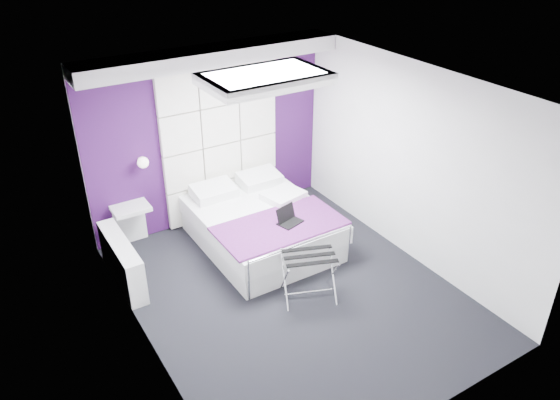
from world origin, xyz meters
name	(u,v)px	position (x,y,z in m)	size (l,w,h in m)	color
floor	(292,292)	(0.00, 0.00, 0.00)	(4.40, 4.40, 0.00)	black
ceiling	(295,87)	(0.00, 0.00, 2.60)	(4.40, 4.40, 0.00)	white
wall_back	(209,136)	(0.00, 2.20, 1.30)	(3.60, 3.60, 0.00)	white
wall_left	(138,247)	(-1.80, 0.00, 1.30)	(4.40, 4.40, 0.00)	white
wall_right	(412,164)	(1.80, 0.00, 1.30)	(4.40, 4.40, 0.00)	white
accent_wall	(210,137)	(0.00, 2.19, 1.30)	(3.58, 0.02, 2.58)	#371046
soffit	(212,56)	(0.00, 1.95, 2.50)	(3.58, 0.50, 0.20)	white
headboard	(221,144)	(0.15, 2.14, 1.17)	(1.80, 0.08, 2.30)	silver
skylight	(265,78)	(0.00, 0.60, 2.55)	(1.36, 0.86, 0.12)	white
wall_lamp	(142,161)	(-1.05, 2.06, 1.22)	(0.15, 0.15, 0.15)	white
radiator	(122,262)	(-1.69, 1.30, 0.30)	(0.22, 1.20, 0.60)	white
bed	(261,225)	(0.22, 1.14, 0.30)	(1.66, 2.01, 0.71)	white
nightstand	(130,208)	(-1.31, 2.02, 0.60)	(0.49, 0.38, 0.05)	white
luggage_rack	(309,276)	(0.12, -0.18, 0.30)	(0.61, 0.45, 0.61)	silver
laptop	(288,218)	(0.35, 0.64, 0.62)	(0.31, 0.22, 0.23)	black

